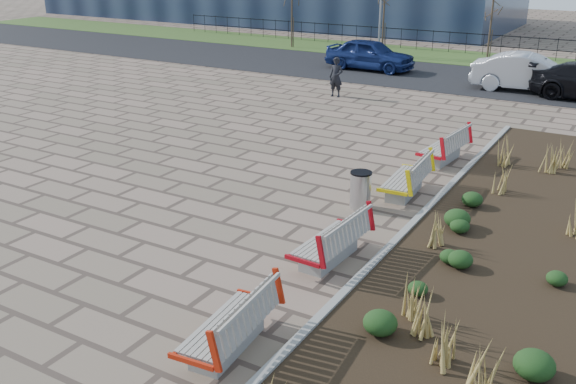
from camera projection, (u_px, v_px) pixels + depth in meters
The scene contains 18 objects.
ground at pixel (148, 267), 12.86m from camera, with size 120.00×120.00×0.00m, color #7C6455.
planting_bed at pixel (523, 240), 13.92m from camera, with size 4.50×18.00×0.10m, color black.
planting_curb at pixel (420, 217), 15.01m from camera, with size 0.16×18.00×0.15m, color gray.
grass_verge_far at pixel (493, 60), 35.37m from camera, with size 80.00×5.00×0.04m, color #33511E.
road at pixel (462, 79), 30.55m from camera, with size 80.00×7.00×0.02m, color black.
bench_a at pixel (227, 322), 10.09m from camera, with size 0.90×2.10×1.00m, color red, non-canonical shape.
bench_b at pixel (329, 238), 12.95m from camera, with size 0.90×2.10×1.00m, color #A20A14, non-canonical shape.
bench_c at pixel (405, 176), 16.38m from camera, with size 0.90×2.10×1.00m, color yellow, non-canonical shape.
bench_d at pixel (443, 145), 18.90m from camera, with size 0.90×2.10×1.00m, color red, non-canonical shape.
litter_bin at pixel (361, 191), 15.55m from camera, with size 0.51×0.51×0.92m, color #B2B2B7.
pedestrian at pixel (336, 77), 26.83m from camera, with size 0.60×0.39×1.65m, color black.
car_blue at pixel (370, 54), 32.49m from camera, with size 1.83×4.54×1.55m, color navy.
car_silver at pixel (529, 73), 27.78m from camera, with size 1.68×4.83×1.59m, color #B6B8BF.
tree_a at pixel (292, 14), 39.08m from camera, with size 1.40×1.40×4.00m, color #4C3D2D, non-canonical shape.
tree_b at pixel (383, 19), 36.26m from camera, with size 1.40×1.40×4.00m, color #4C3D2D, non-canonical shape.
tree_c at pixel (491, 26), 33.43m from camera, with size 1.40×1.40×4.00m, color #4C3D2D, non-canonical shape.
lamp_west at pixel (381, 1), 35.49m from camera, with size 0.24×0.60×6.00m, color gray, non-canonical shape.
railing_fence at pixel (501, 45), 36.35m from camera, with size 44.00×0.10×1.20m, color black, non-canonical shape.
Camera 1 is at (8.21, -8.45, 6.06)m, focal length 40.00 mm.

